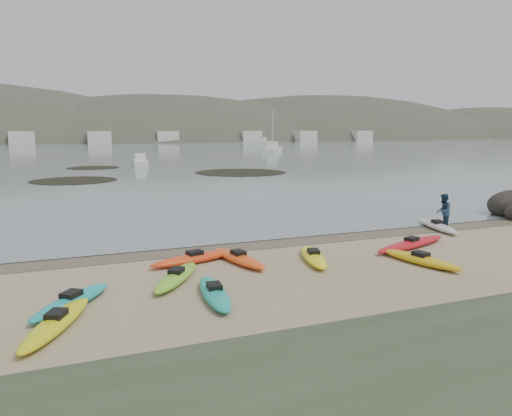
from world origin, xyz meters
name	(u,v)px	position (x,y,z in m)	size (l,w,h in m)	color
ground	(256,242)	(0.00, 0.00, 0.00)	(600.00, 600.00, 0.00)	tan
wet_sand	(259,243)	(0.00, -0.30, 0.00)	(60.00, 60.00, 0.00)	brown
water	(69,137)	(0.00, 300.00, 0.01)	(1200.00, 1200.00, 0.00)	slate
kayaks	(259,267)	(-1.61, -4.33, 0.17)	(21.92, 9.96, 0.34)	silver
person_east	(443,211)	(9.58, -0.80, 0.88)	(0.85, 0.67, 1.76)	navy
kelp_mats	(163,174)	(2.78, 34.15, 0.03)	(26.65, 22.46, 0.04)	black
moored_boats	(126,150)	(5.24, 83.97, 0.58)	(98.09, 79.67, 1.27)	silver
far_hills	(175,177)	(39.38, 193.97, -15.93)	(550.00, 135.00, 80.00)	#384235
far_town	(103,138)	(6.00, 145.00, 2.00)	(199.00, 5.00, 4.00)	beige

